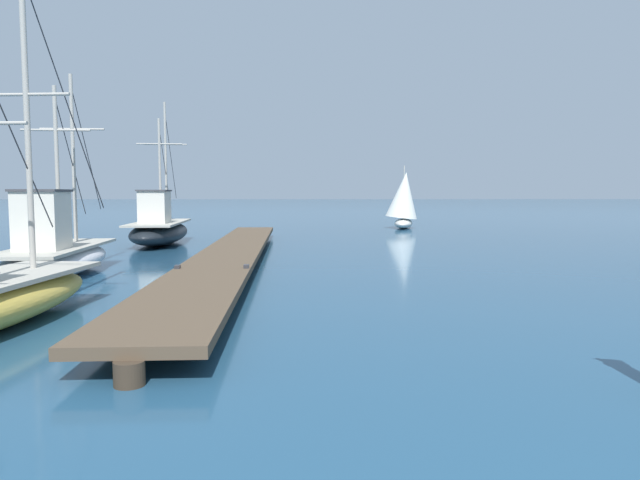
# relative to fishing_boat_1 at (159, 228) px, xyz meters

# --- Properties ---
(floating_dock) EXTENTS (2.32, 23.08, 0.53)m
(floating_dock) POSITION_rel_fishing_boat_1_xyz_m (3.98, -6.69, -0.33)
(floating_dock) COLOR brown
(floating_dock) RESTS_ON ground
(fishing_boat_1) EXTENTS (2.59, 8.06, 6.34)m
(fishing_boat_1) POSITION_rel_fishing_boat_1_xyz_m (0.00, 0.00, 0.00)
(fishing_boat_1) COLOR black
(fishing_boat_1) RESTS_ON ground
(fishing_boat_2) EXTENTS (2.38, 7.13, 5.64)m
(fishing_boat_2) POSITION_rel_fishing_boat_1_xyz_m (-0.39, -9.32, -0.06)
(fishing_boat_2) COLOR silver
(fishing_boat_2) RESTS_ON ground
(distant_sailboat) EXTENTS (2.63, 4.07, 3.92)m
(distant_sailboat) POSITION_rel_fishing_boat_1_xyz_m (12.43, 10.81, 1.06)
(distant_sailboat) COLOR silver
(distant_sailboat) RESTS_ON ground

